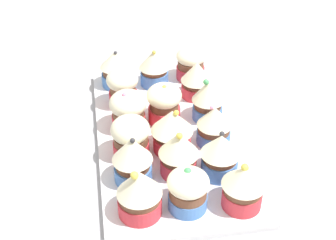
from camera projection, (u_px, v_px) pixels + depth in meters
ground_plane at (168, 146)px, 81.35cm from camera, size 180.00×180.00×3.00cm
baking_tray at (168, 137)px, 80.11cm from camera, size 44.52×23.90×1.20cm
cupcake_0 at (243, 186)px, 64.35cm from camera, size 6.15×6.15×7.45cm
cupcake_1 at (220, 154)px, 69.61cm from camera, size 5.99×5.99×7.60cm
cupcake_2 at (214, 125)px, 76.05cm from camera, size 5.70×5.70×7.11cm
cupcake_3 at (208, 99)px, 81.26cm from camera, size 5.71×5.71×8.13cm
cupcake_4 at (196, 79)px, 87.33cm from camera, size 5.87×5.87×7.18cm
cupcake_5 at (191, 63)px, 92.86cm from camera, size 5.76×5.76×6.63cm
cupcake_6 at (188, 190)px, 64.29cm from camera, size 5.90×5.90×6.78cm
cupcake_7 at (176, 152)px, 69.60cm from camera, size 6.12×6.12×8.01cm
cupcake_8 at (175, 129)px, 74.31cm from camera, size 6.82×6.82×7.88cm
cupcake_9 at (165, 103)px, 80.77cm from camera, size 6.08×6.08×7.55cm
cupcake_10 at (154, 67)px, 90.68cm from camera, size 5.86×5.86×7.62cm
cupcake_11 at (139, 192)px, 63.10cm from camera, size 6.29×6.29×8.03cm
cupcake_12 at (132, 159)px, 68.44cm from camera, size 6.03×6.03×8.04cm
cupcake_13 at (131, 136)px, 73.37cm from camera, size 6.18×6.18×7.10cm
cupcake_14 at (128, 110)px, 79.20cm from camera, size 6.36×6.36×7.41cm
cupcake_15 at (123, 87)px, 84.87cm from camera, size 5.83×5.83×7.30cm
cupcake_16 at (116, 68)px, 90.56cm from camera, size 5.97×5.97×7.49cm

